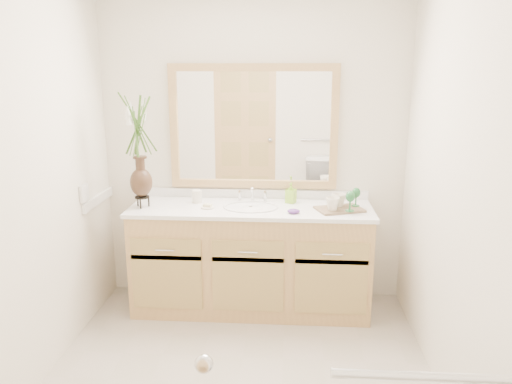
# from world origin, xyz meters

# --- Properties ---
(wall_back) EXTENTS (2.40, 0.02, 2.40)m
(wall_back) POSITION_xyz_m (0.00, 1.30, 1.20)
(wall_back) COLOR white
(wall_back) RESTS_ON floor
(wall_front) EXTENTS (2.40, 0.02, 2.40)m
(wall_front) POSITION_xyz_m (0.00, -1.30, 1.20)
(wall_front) COLOR white
(wall_front) RESTS_ON floor
(wall_left) EXTENTS (0.02, 2.60, 2.40)m
(wall_left) POSITION_xyz_m (-1.20, 0.00, 1.20)
(wall_left) COLOR white
(wall_left) RESTS_ON floor
(wall_right) EXTENTS (0.02, 2.60, 2.40)m
(wall_right) POSITION_xyz_m (1.20, 0.00, 1.20)
(wall_right) COLOR white
(wall_right) RESTS_ON floor
(vanity) EXTENTS (1.80, 0.55, 0.80)m
(vanity) POSITION_xyz_m (0.00, 1.01, 0.40)
(vanity) COLOR #D9B269
(vanity) RESTS_ON floor
(counter) EXTENTS (1.84, 0.57, 0.03)m
(counter) POSITION_xyz_m (0.00, 1.01, 0.82)
(counter) COLOR white
(counter) RESTS_ON vanity
(sink) EXTENTS (0.38, 0.34, 0.23)m
(sink) POSITION_xyz_m (0.00, 1.00, 0.78)
(sink) COLOR white
(sink) RESTS_ON counter
(mirror) EXTENTS (1.32, 0.04, 0.97)m
(mirror) POSITION_xyz_m (0.00, 1.28, 1.41)
(mirror) COLOR white
(mirror) RESTS_ON wall_back
(switch_plate) EXTENTS (0.02, 0.12, 0.12)m
(switch_plate) POSITION_xyz_m (-1.19, 0.76, 0.98)
(switch_plate) COLOR white
(switch_plate) RESTS_ON wall_left
(door) EXTENTS (0.80, 0.03, 2.00)m
(door) POSITION_xyz_m (-0.30, -1.29, 1.00)
(door) COLOR #D9B269
(door) RESTS_ON floor
(grab_bar) EXTENTS (0.55, 0.03, 0.03)m
(grab_bar) POSITION_xyz_m (0.70, -1.27, 0.95)
(grab_bar) COLOR silver
(grab_bar) RESTS_ON wall_front
(flower_vase) EXTENTS (0.20, 0.20, 0.80)m
(flower_vase) POSITION_xyz_m (-0.82, 0.95, 1.38)
(flower_vase) COLOR black
(flower_vase) RESTS_ON counter
(tumbler) EXTENTS (0.08, 0.08, 0.10)m
(tumbler) POSITION_xyz_m (-0.43, 1.11, 0.88)
(tumbler) COLOR #EEE5CF
(tumbler) RESTS_ON counter
(soap_dish) EXTENTS (0.10, 0.10, 0.03)m
(soap_dish) POSITION_xyz_m (-0.32, 0.95, 0.84)
(soap_dish) COLOR #EEE5CF
(soap_dish) RESTS_ON counter
(soap_bottle) EXTENTS (0.08, 0.09, 0.14)m
(soap_bottle) POSITION_xyz_m (0.30, 1.16, 0.90)
(soap_bottle) COLOR #8FCF30
(soap_bottle) RESTS_ON counter
(purple_dish) EXTENTS (0.11, 0.09, 0.03)m
(purple_dish) POSITION_xyz_m (0.32, 0.86, 0.85)
(purple_dish) COLOR #532878
(purple_dish) RESTS_ON counter
(tray) EXTENTS (0.39, 0.32, 0.02)m
(tray) POSITION_xyz_m (0.66, 0.96, 0.84)
(tray) COLOR brown
(tray) RESTS_ON counter
(mug_left) EXTENTS (0.11, 0.11, 0.10)m
(mug_left) POSITION_xyz_m (0.61, 0.91, 0.90)
(mug_left) COLOR #EEE5CF
(mug_left) RESTS_ON tray
(mug_right) EXTENTS (0.14, 0.14, 0.11)m
(mug_right) POSITION_xyz_m (0.66, 1.01, 0.90)
(mug_right) COLOR #EEE5CF
(mug_right) RESTS_ON tray
(goblet_front) EXTENTS (0.07, 0.07, 0.15)m
(goblet_front) POSITION_xyz_m (0.73, 0.89, 0.95)
(goblet_front) COLOR #236B33
(goblet_front) RESTS_ON tray
(goblet_back) EXTENTS (0.06, 0.06, 0.14)m
(goblet_back) POSITION_xyz_m (0.79, 1.03, 0.94)
(goblet_back) COLOR #236B33
(goblet_back) RESTS_ON tray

